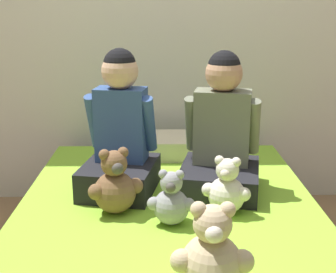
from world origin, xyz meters
TOP-DOWN VIEW (x-y plane):
  - wall_behind_bed at (0.00, 1.11)m, footprint 8.00×0.06m
  - bed at (0.00, 0.00)m, footprint 1.33×1.95m
  - child_on_left at (-0.22, 0.29)m, footprint 0.38×0.42m
  - child_on_right at (0.25, 0.29)m, footprint 0.43×0.46m
  - teddy_bear_held_by_left_child at (-0.22, 0.03)m, footprint 0.22×0.18m
  - teddy_bear_held_by_right_child at (0.24, 0.02)m, footprint 0.20×0.16m
  - teddy_bear_between_children at (0.01, -0.08)m, footprint 0.19×0.14m
  - teddy_bear_at_foot_of_bed at (0.12, -0.54)m, footprint 0.25×0.19m
  - pillow_at_headboard at (0.00, 0.79)m, footprint 0.46×0.30m

SIDE VIEW (x-z plane):
  - bed at x=0.00m, z-range 0.00..0.38m
  - pillow_at_headboard at x=0.00m, z-range 0.38..0.49m
  - teddy_bear_between_children at x=0.01m, z-range 0.37..0.59m
  - teddy_bear_held_by_right_child at x=0.24m, z-range 0.36..0.61m
  - teddy_bear_held_by_left_child at x=-0.22m, z-range 0.36..0.64m
  - teddy_bear_at_foot_of_bed at x=0.12m, z-range 0.36..0.66m
  - child_on_right at x=0.25m, z-range 0.31..0.96m
  - child_on_left at x=-0.22m, z-range 0.31..0.97m
  - wall_behind_bed at x=0.00m, z-range 0.00..2.50m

